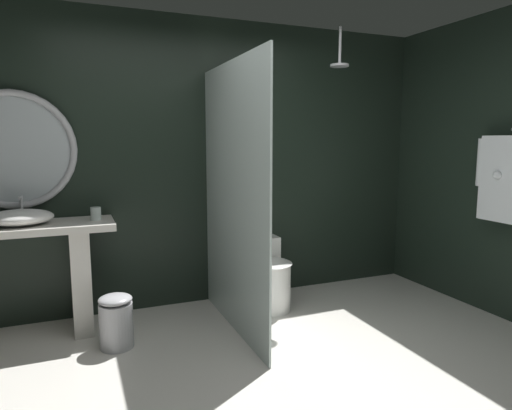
% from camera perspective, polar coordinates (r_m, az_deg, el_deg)
% --- Properties ---
extents(ground_plane, '(5.76, 5.76, 0.00)m').
position_cam_1_polar(ground_plane, '(2.84, 3.51, -24.01)').
color(ground_plane, silver).
extents(back_wall_panel, '(4.80, 0.10, 2.60)m').
position_cam_1_polar(back_wall_panel, '(4.20, -7.72, 5.20)').
color(back_wall_panel, black).
rests_on(back_wall_panel, ground_plane).
extents(side_wall_right, '(0.10, 2.47, 2.60)m').
position_cam_1_polar(side_wall_right, '(4.49, 27.16, 4.57)').
color(side_wall_right, black).
rests_on(side_wall_right, ground_plane).
extents(vanity_counter, '(1.40, 0.50, 0.88)m').
position_cam_1_polar(vanity_counter, '(3.89, -27.82, -7.35)').
color(vanity_counter, silver).
rests_on(vanity_counter, ground_plane).
extents(vessel_sink, '(0.47, 0.39, 0.21)m').
position_cam_1_polar(vessel_sink, '(3.79, -27.77, -1.40)').
color(vessel_sink, white).
rests_on(vessel_sink, vanity_counter).
extents(tumbler_cup, '(0.08, 0.08, 0.10)m').
position_cam_1_polar(tumbler_cup, '(3.80, -19.65, -1.04)').
color(tumbler_cup, silver).
rests_on(tumbler_cup, vanity_counter).
extents(round_wall_mirror, '(0.93, 0.06, 0.93)m').
position_cam_1_polar(round_wall_mirror, '(3.99, -28.39, 6.16)').
color(round_wall_mirror, '#B7B7BC').
extents(shower_glass_panel, '(0.02, 1.44, 2.11)m').
position_cam_1_polar(shower_glass_panel, '(3.52, -2.89, 0.72)').
color(shower_glass_panel, silver).
rests_on(shower_glass_panel, ground_plane).
extents(rain_shower_head, '(0.16, 0.16, 0.34)m').
position_cam_1_polar(rain_shower_head, '(4.23, 10.56, 17.58)').
color(rain_shower_head, '#B7B7BC').
extents(hanging_bathrobe, '(0.20, 0.52, 0.77)m').
position_cam_1_polar(hanging_bathrobe, '(4.20, 28.92, 3.28)').
color(hanging_bathrobe, '#B7B7BC').
extents(toilet, '(0.39, 0.58, 0.61)m').
position_cam_1_polar(toilet, '(4.15, 1.30, -9.05)').
color(toilet, white).
rests_on(toilet, ground_plane).
extents(waste_bin, '(0.24, 0.24, 0.40)m').
position_cam_1_polar(waste_bin, '(3.55, -17.31, -13.84)').
color(waste_bin, '#B7B7BC').
rests_on(waste_bin, ground_plane).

